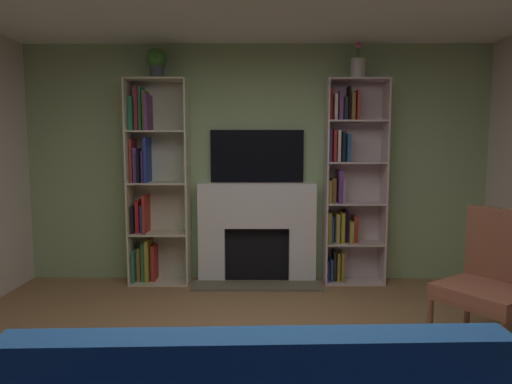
{
  "coord_description": "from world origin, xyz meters",
  "views": [
    {
      "loc": [
        0.03,
        -2.4,
        1.52
      ],
      "look_at": [
        0.0,
        1.06,
        1.16
      ],
      "focal_mm": 31.53,
      "sensor_mm": 36.0,
      "label": 1
    }
  ],
  "objects": [
    {
      "name": "bookshelf_right",
      "position": [
        1.0,
        2.54,
        1.11
      ],
      "size": [
        0.65,
        0.3,
        2.23
      ],
      "color": "beige",
      "rests_on": "ground_plane"
    },
    {
      "name": "fireplace",
      "position": [
        0.0,
        2.55,
        0.58
      ],
      "size": [
        1.4,
        0.49,
        1.11
      ],
      "color": "white",
      "rests_on": "ground_plane"
    },
    {
      "name": "bookshelf_left",
      "position": [
        -1.16,
        2.53,
        1.08
      ],
      "size": [
        0.65,
        0.33,
        2.23
      ],
      "color": "beige",
      "rests_on": "ground_plane"
    },
    {
      "name": "potted_plant",
      "position": [
        -1.07,
        2.5,
        2.41
      ],
      "size": [
        0.21,
        0.21,
        0.32
      ],
      "color": "#49535A",
      "rests_on": "bookshelf_left"
    },
    {
      "name": "armchair",
      "position": [
        1.75,
        0.86,
        0.53
      ],
      "size": [
        0.79,
        0.79,
        1.05
      ],
      "color": "brown",
      "rests_on": "ground_plane"
    },
    {
      "name": "tv",
      "position": [
        0.0,
        2.62,
        1.4
      ],
      "size": [
        1.03,
        0.06,
        0.58
      ],
      "primitive_type": "cube",
      "color": "black",
      "rests_on": "fireplace"
    },
    {
      "name": "vase_with_flowers",
      "position": [
        1.07,
        2.5,
        2.35
      ],
      "size": [
        0.16,
        0.16,
        0.38
      ],
      "color": "silver",
      "rests_on": "bookshelf_right"
    },
    {
      "name": "wall_back_accent",
      "position": [
        0.0,
        2.68,
        1.31
      ],
      "size": [
        5.27,
        0.06,
        2.63
      ],
      "primitive_type": "cube",
      "color": "#97B27B",
      "rests_on": "ground_plane"
    }
  ]
}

